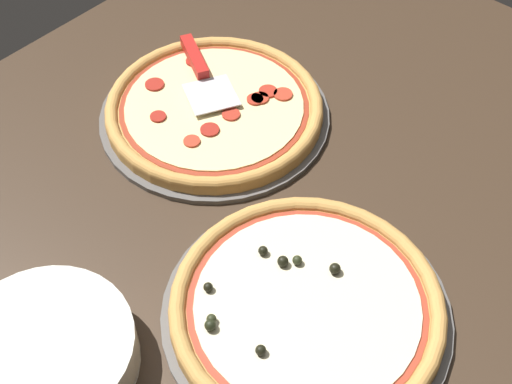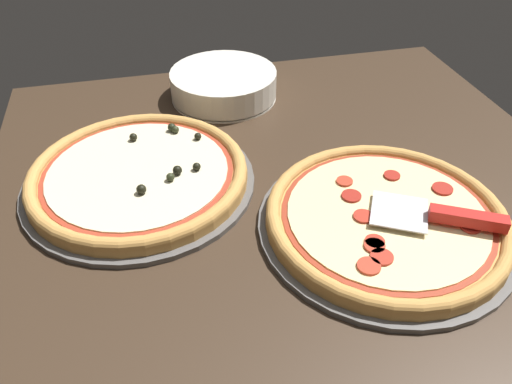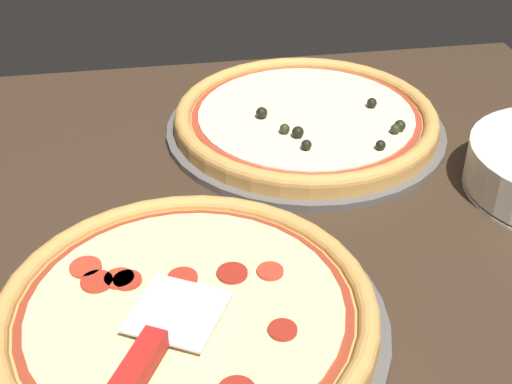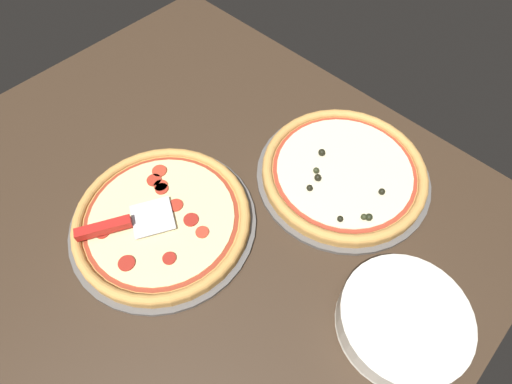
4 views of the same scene
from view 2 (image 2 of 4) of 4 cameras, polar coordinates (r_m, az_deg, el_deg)
The scene contains 7 objects.
ground_plane at distance 80.78cm, azimuth 6.84°, elevation -6.31°, with size 130.71×107.23×3.60cm, color #38281C.
pizza_pan_front at distance 82.92cm, azimuth 14.57°, elevation -3.90°, with size 40.88×40.88×1.00cm, color #565451.
pizza_front at distance 81.68cm, azimuth 14.78°, elevation -2.93°, with size 38.43×38.43×2.83cm.
pizza_pan_back at distance 91.64cm, azimuth -13.13°, elevation 1.09°, with size 41.05×41.05×1.00cm, color #565451.
pizza_back at distance 90.51cm, azimuth -13.29°, elevation 2.06°, with size 38.59×38.59×3.80cm.
serving_spatula at distance 81.53cm, azimuth 21.29°, elevation -2.63°, with size 14.20×20.12×2.00cm.
plate_stack at distance 115.98cm, azimuth -3.72°, elevation 12.16°, with size 23.97×23.97×6.30cm.
Camera 2 is at (-52.71, 22.48, 55.14)cm, focal length 35.00 mm.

